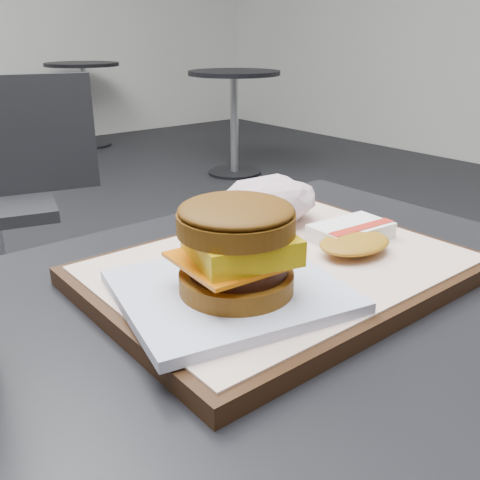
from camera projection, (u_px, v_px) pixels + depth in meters
The scene contains 8 objects.
customer_table at pixel (259, 477), 0.55m from camera, with size 0.80×0.60×0.77m.
serving_tray at pixel (281, 270), 0.55m from camera, with size 0.38×0.28×0.02m.
breakfast_sandwich at pixel (235, 258), 0.46m from camera, with size 0.22×0.21×0.09m.
hash_brown at pixel (353, 236), 0.59m from camera, with size 0.12×0.09×0.02m.
crumpled_wrapper at pixel (270, 200), 0.65m from camera, with size 0.13×0.10×0.06m, color silver, non-canonical shape.
neighbor_chair at pixel (6, 189), 1.82m from camera, with size 0.64×0.52×0.88m.
bg_table_near at pixel (234, 98), 3.87m from camera, with size 0.66×0.66×0.75m.
bg_table_far at pixel (84, 84), 4.86m from camera, with size 0.66×0.66×0.75m.
Camera 1 is at (-0.28, -0.31, 1.01)m, focal length 40.00 mm.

